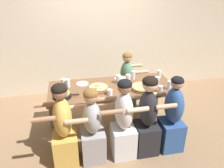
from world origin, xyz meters
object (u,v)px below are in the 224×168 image
at_px(drinking_glass_c, 64,82).
at_px(diner_near_midleft, 92,129).
at_px(drinking_glass_f, 159,74).
at_px(diner_near_center, 123,122).
at_px(diner_far_midright, 127,84).
at_px(skillet_bowl, 62,94).
at_px(drinking_glass_h, 133,75).
at_px(cocktail_glass_blue, 110,92).
at_px(drinking_glass_d, 118,80).
at_px(diner_near_right, 172,118).
at_px(drinking_glass_j, 68,83).
at_px(diner_near_midright, 147,119).
at_px(diner_near_left, 63,129).
at_px(empty_plate_b, 120,79).
at_px(drinking_glass_e, 127,90).
at_px(pizza_board_second, 142,87).
at_px(empty_plate_a, 82,84).
at_px(drinking_glass_i, 128,79).
at_px(drinking_glass_b, 157,81).
at_px(drinking_glass_g, 169,86).
at_px(drinking_glass_a, 160,89).
at_px(pizza_board_main, 98,88).

height_order(drinking_glass_c, diner_near_midleft, diner_near_midleft).
xyz_separation_m(drinking_glass_f, diner_near_center, (-0.84, -0.83, -0.30)).
height_order(drinking_glass_f, diner_far_midright, diner_far_midright).
height_order(skillet_bowl, drinking_glass_h, drinking_glass_h).
distance_m(skillet_bowl, cocktail_glass_blue, 0.68).
distance_m(drinking_glass_d, drinking_glass_f, 0.74).
bearing_deg(diner_far_midright, diner_near_right, 14.55).
bearing_deg(diner_near_center, drinking_glass_j, 42.25).
relative_size(cocktail_glass_blue, diner_near_midleft, 0.10).
bearing_deg(diner_near_midright, diner_near_left, 90.00).
bearing_deg(diner_near_center, drinking_glass_d, -7.67).
bearing_deg(diner_near_midright, drinking_glass_h, -3.17).
bearing_deg(empty_plate_b, drinking_glass_e, -93.63).
relative_size(pizza_board_second, drinking_glass_c, 3.43).
bearing_deg(pizza_board_second, empty_plate_a, 156.95).
bearing_deg(drinking_glass_i, empty_plate_a, 171.85).
distance_m(pizza_board_second, skillet_bowl, 1.20).
height_order(drinking_glass_j, diner_near_midleft, diner_near_midleft).
bearing_deg(drinking_glass_d, drinking_glass_i, -8.75).
relative_size(drinking_glass_i, drinking_glass_j, 1.14).
bearing_deg(drinking_glass_i, drinking_glass_b, -19.80).
height_order(empty_plate_b, drinking_glass_b, drinking_glass_b).
bearing_deg(diner_near_right, drinking_glass_g, -14.02).
relative_size(drinking_glass_e, drinking_glass_i, 0.86).
distance_m(drinking_glass_h, diner_near_left, 1.50).
xyz_separation_m(drinking_glass_a, drinking_glass_h, (-0.25, 0.56, 0.02)).
distance_m(drinking_glass_e, diner_near_center, 0.49).
bearing_deg(drinking_glass_b, cocktail_glass_blue, -166.47).
distance_m(drinking_glass_a, drinking_glass_d, 0.70).
xyz_separation_m(drinking_glass_c, drinking_glass_e, (0.91, -0.51, 0.02)).
relative_size(skillet_bowl, drinking_glass_g, 2.74).
xyz_separation_m(drinking_glass_c, diner_near_midright, (1.11, -0.86, -0.27)).
bearing_deg(pizza_board_second, skillet_bowl, -178.86).
bearing_deg(diner_near_midright, drinking_glass_c, 52.15).
height_order(drinking_glass_c, diner_near_right, diner_near_right).
bearing_deg(diner_near_midleft, diner_far_midright, -32.97).
bearing_deg(cocktail_glass_blue, drinking_glass_g, 0.03).
xyz_separation_m(pizza_board_main, drinking_glass_i, (0.51, 0.13, 0.04)).
relative_size(drinking_glass_i, diner_near_center, 0.12).
distance_m(diner_far_midright, diner_near_center, 1.33).
distance_m(pizza_board_main, drinking_glass_d, 0.38).
bearing_deg(empty_plate_b, diner_near_right, -58.88).
bearing_deg(drinking_glass_a, diner_near_right, -75.53).
xyz_separation_m(drinking_glass_j, diner_far_midright, (1.10, 0.49, -0.34)).
height_order(drinking_glass_a, diner_near_center, diner_near_center).
height_order(drinking_glass_c, drinking_glass_d, drinking_glass_d).
bearing_deg(drinking_glass_b, diner_near_midleft, -153.08).
bearing_deg(drinking_glass_h, diner_near_midleft, -133.21).
height_order(skillet_bowl, drinking_glass_c, skillet_bowl).
relative_size(diner_near_midright, diner_near_right, 1.03).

